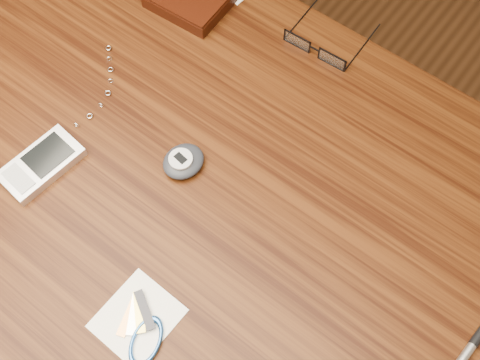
{
  "coord_description": "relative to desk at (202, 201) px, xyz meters",
  "views": [
    {
      "loc": [
        0.29,
        -0.28,
        1.5
      ],
      "look_at": [
        0.06,
        0.02,
        0.76
      ],
      "focal_mm": 45.0,
      "sensor_mm": 36.0,
      "label": 1
    }
  ],
  "objects": [
    {
      "name": "ground",
      "position": [
        0.0,
        0.0,
        -0.65
      ],
      "size": [
        3.8,
        3.8,
        0.0
      ],
      "primitive_type": "plane",
      "color": "#472814",
      "rests_on": "ground"
    },
    {
      "name": "desk",
      "position": [
        0.0,
        0.0,
        0.0
      ],
      "size": [
        1.0,
        0.7,
        0.75
      ],
      "color": "#331808",
      "rests_on": "ground"
    },
    {
      "name": "eyeglasses",
      "position": [
        0.01,
        0.28,
        0.11
      ],
      "size": [
        0.12,
        0.12,
        0.02
      ],
      "color": "black",
      "rests_on": "desk"
    },
    {
      "name": "pda_phone",
      "position": [
        -0.18,
        -0.13,
        0.11
      ],
      "size": [
        0.07,
        0.12,
        0.02
      ],
      "color": "silver",
      "rests_on": "desk"
    },
    {
      "name": "pedometer",
      "position": [
        -0.02,
        -0.0,
        0.11
      ],
      "size": [
        0.06,
        0.07,
        0.03
      ],
      "color": "black",
      "rests_on": "desk"
    },
    {
      "name": "notepad_keys",
      "position": [
        0.09,
        -0.22,
        0.11
      ],
      "size": [
        0.11,
        0.1,
        0.01
      ],
      "color": "white",
      "rests_on": "desk"
    }
  ]
}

